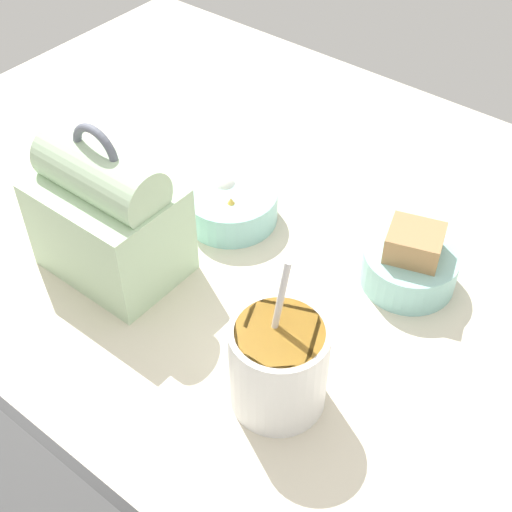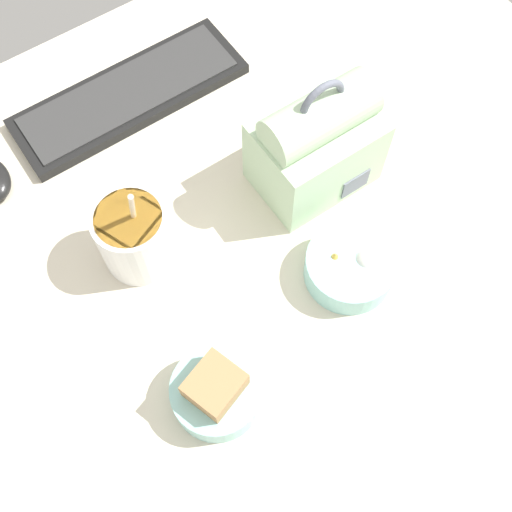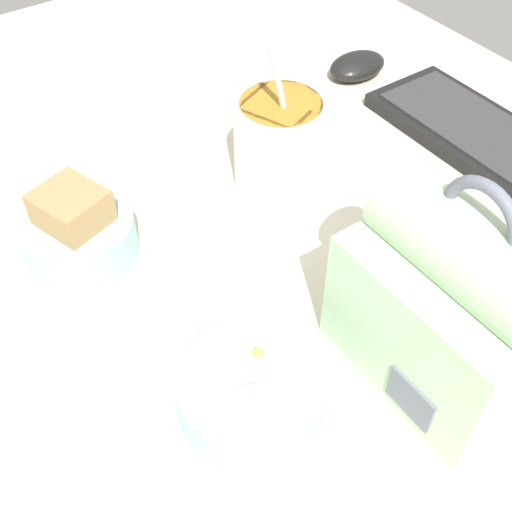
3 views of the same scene
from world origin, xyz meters
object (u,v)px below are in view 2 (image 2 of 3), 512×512
(soup_cup, at_px, (135,236))
(bento_bowl_snacks, at_px, (350,267))
(keyboard, at_px, (129,95))
(lunch_bag, at_px, (316,145))
(bento_bowl_sandwich, at_px, (216,392))

(soup_cup, bearing_deg, bento_bowl_snacks, -40.55)
(keyboard, height_order, lunch_bag, lunch_bag)
(soup_cup, bearing_deg, lunch_bag, -6.77)
(soup_cup, xyz_separation_m, bento_bowl_snacks, (0.23, -0.20, -0.03))
(keyboard, xyz_separation_m, soup_cup, (-0.13, -0.26, 0.05))
(lunch_bag, bearing_deg, bento_bowl_sandwich, -146.24)
(lunch_bag, height_order, bento_bowl_snacks, lunch_bag)
(lunch_bag, relative_size, bento_bowl_sandwich, 1.82)
(keyboard, relative_size, lunch_bag, 1.81)
(keyboard, bearing_deg, soup_cup, -116.64)
(lunch_bag, xyz_separation_m, bento_bowl_sandwich, (-0.31, -0.21, -0.05))
(soup_cup, xyz_separation_m, bento_bowl_sandwich, (-0.02, -0.24, -0.03))
(keyboard, distance_m, soup_cup, 0.29)
(keyboard, height_order, bento_bowl_snacks, bento_bowl_snacks)
(keyboard, height_order, bento_bowl_sandwich, bento_bowl_sandwich)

